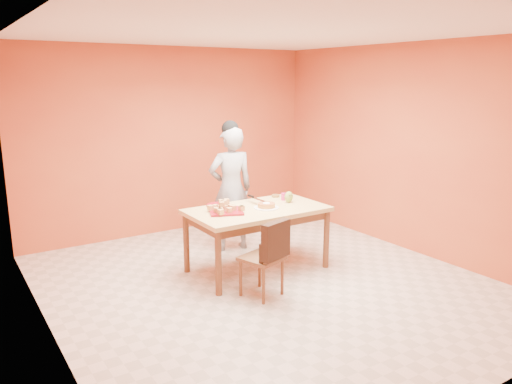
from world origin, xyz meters
TOP-DOWN VIEW (x-y plane):
  - floor at (0.00, 0.00)m, footprint 5.00×5.00m
  - ceiling at (0.00, 0.00)m, footprint 5.00×5.00m
  - wall_back at (0.00, 2.50)m, footprint 4.50×0.00m
  - wall_left at (-2.25, 0.00)m, footprint 0.00×5.00m
  - wall_right at (2.25, 0.00)m, footprint 0.00×5.00m
  - dining_table at (0.15, 0.44)m, footprint 1.60×0.90m
  - dining_chair at (-0.22, -0.22)m, footprint 0.49×0.54m
  - pastry_pile at (-0.25, 0.48)m, footprint 0.33×0.33m
  - person at (0.27, 1.27)m, footprint 0.66×0.50m
  - pastry_platter at (-0.25, 0.48)m, footprint 0.48×0.48m
  - red_dinner_plate at (-0.18, 0.79)m, footprint 0.36×0.36m
  - white_cake_plate at (0.24, 0.38)m, footprint 0.37×0.37m
  - sponge_cake at (0.24, 0.38)m, footprint 0.22×0.22m
  - cake_server at (0.25, 0.56)m, footprint 0.05×0.25m
  - egg_ornament at (0.62, 0.46)m, footprint 0.13×0.11m
  - magenta_glass at (0.64, 0.60)m, footprint 0.08×0.08m
  - checker_tin at (0.66, 0.79)m, footprint 0.12×0.12m

SIDE VIEW (x-z plane):
  - floor at x=0.00m, z-range 0.00..0.00m
  - dining_chair at x=-0.22m, z-range 0.02..0.86m
  - dining_table at x=0.15m, z-range 0.29..1.05m
  - white_cake_plate at x=0.24m, z-range 0.76..0.77m
  - red_dinner_plate at x=-0.18m, z-range 0.76..0.78m
  - pastry_platter at x=-0.25m, z-range 0.76..0.78m
  - checker_tin at x=0.66m, z-range 0.76..0.79m
  - sponge_cake at x=0.24m, z-range 0.77..0.82m
  - magenta_glass at x=0.64m, z-range 0.76..0.85m
  - person at x=0.27m, z-range 0.00..1.64m
  - cake_server at x=0.25m, z-range 0.82..0.83m
  - egg_ornament at x=0.62m, z-range 0.76..0.90m
  - pastry_pile at x=-0.25m, z-range 0.78..0.89m
  - wall_back at x=0.00m, z-range -0.90..3.60m
  - wall_left at x=-2.25m, z-range -1.15..3.85m
  - wall_right at x=2.25m, z-range -1.15..3.85m
  - ceiling at x=0.00m, z-range 2.70..2.70m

